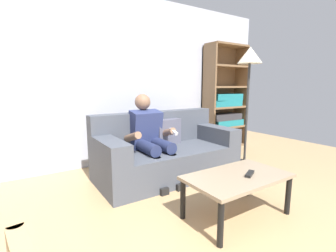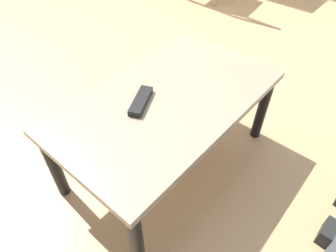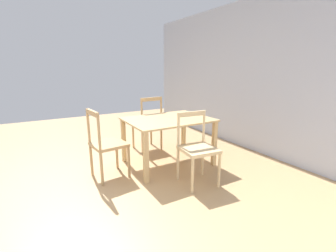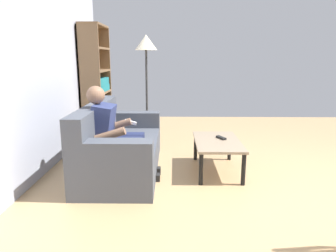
# 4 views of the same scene
# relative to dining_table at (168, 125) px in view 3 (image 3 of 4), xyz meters

# --- Properties ---
(ground_plane) EXTENTS (9.13, 9.13, 0.00)m
(ground_plane) POSITION_rel_dining_table_xyz_m (1.88, 0.14, -0.61)
(ground_plane) COLOR tan
(wall_side) EXTENTS (0.12, 6.38, 2.60)m
(wall_side) POSITION_rel_dining_table_xyz_m (-1.68, 0.14, 0.69)
(wall_side) COLOR #ABB0BE
(wall_side) RESTS_ON ground_plane
(dining_table) EXTENTS (1.23, 0.93, 0.72)m
(dining_table) POSITION_rel_dining_table_xyz_m (0.00, 0.00, 0.00)
(dining_table) COLOR tan
(dining_table) RESTS_ON ground_plane
(dining_chair_near_wall) EXTENTS (0.46, 0.46, 0.92)m
(dining_chair_near_wall) POSITION_rel_dining_table_xyz_m (-0.00, 0.74, -0.15)
(dining_chair_near_wall) COLOR #D1B27F
(dining_chair_near_wall) RESTS_ON ground_plane
(dining_chair_facing_couch) EXTENTS (0.47, 0.47, 0.94)m
(dining_chair_facing_couch) POSITION_rel_dining_table_xyz_m (0.95, 0.00, -0.14)
(dining_chair_facing_couch) COLOR tan
(dining_chair_facing_couch) RESTS_ON ground_plane
(dining_chair_by_doorway) EXTENTS (0.44, 0.44, 0.97)m
(dining_chair_by_doorway) POSITION_rel_dining_table_xyz_m (-0.00, -0.74, -0.13)
(dining_chair_by_doorway) COLOR tan
(dining_chair_by_doorway) RESTS_ON ground_plane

